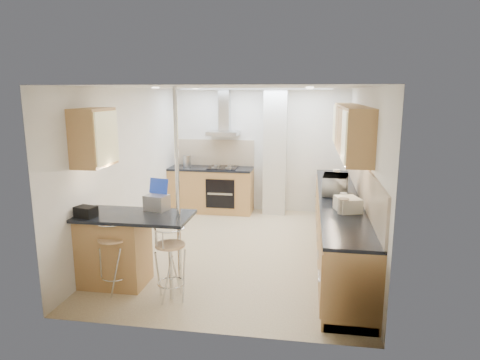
% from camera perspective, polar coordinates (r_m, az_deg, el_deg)
% --- Properties ---
extents(ground, '(4.80, 4.80, 0.00)m').
position_cam_1_polar(ground, '(6.81, 0.05, -9.26)').
color(ground, tan).
rests_on(ground, ground).
extents(room_shell, '(3.64, 4.84, 2.51)m').
position_cam_1_polar(room_shell, '(6.75, 3.28, 4.05)').
color(room_shell, white).
rests_on(room_shell, ground).
extents(right_counter, '(0.63, 4.40, 0.92)m').
position_cam_1_polar(right_counter, '(6.60, 13.08, -6.04)').
color(right_counter, tan).
rests_on(right_counter, ground).
extents(back_counter, '(1.70, 0.63, 0.92)m').
position_cam_1_polar(back_counter, '(8.83, -3.86, -1.26)').
color(back_counter, tan).
rests_on(back_counter, ground).
extents(peninsula, '(1.47, 0.72, 0.94)m').
position_cam_1_polar(peninsula, '(5.64, -13.91, -9.03)').
color(peninsula, tan).
rests_on(peninsula, ground).
extents(microwave, '(0.42, 0.57, 0.30)m').
position_cam_1_polar(microwave, '(6.56, 12.60, -0.64)').
color(microwave, silver).
rests_on(microwave, right_counter).
extents(laptop, '(0.33, 0.28, 0.20)m').
position_cam_1_polar(laptop, '(5.61, -11.05, -2.97)').
color(laptop, '#9FA1A7').
rests_on(laptop, peninsula).
extents(bag, '(0.28, 0.23, 0.13)m').
position_cam_1_polar(bag, '(5.54, -19.87, -4.00)').
color(bag, black).
rests_on(bag, peninsula).
extents(bar_stool_near, '(0.46, 0.46, 0.91)m').
position_cam_1_polar(bar_stool_near, '(5.53, -16.46, -9.77)').
color(bar_stool_near, tan).
rests_on(bar_stool_near, ground).
extents(bar_stool_end, '(0.52, 0.52, 0.91)m').
position_cam_1_polar(bar_stool_end, '(5.20, -9.23, -10.91)').
color(bar_stool_end, tan).
rests_on(bar_stool_end, ground).
extents(jar_a, '(0.14, 0.14, 0.20)m').
position_cam_1_polar(jar_a, '(7.59, 12.74, 0.64)').
color(jar_a, beige).
rests_on(jar_a, right_counter).
extents(jar_b, '(0.14, 0.14, 0.15)m').
position_cam_1_polar(jar_b, '(7.28, 12.57, -0.04)').
color(jar_b, beige).
rests_on(jar_b, right_counter).
extents(jar_c, '(0.16, 0.16, 0.19)m').
position_cam_1_polar(jar_c, '(5.58, 13.61, -3.39)').
color(jar_c, '#ACA08A').
rests_on(jar_c, right_counter).
extents(jar_d, '(0.13, 0.13, 0.13)m').
position_cam_1_polar(jar_d, '(6.18, 13.61, -2.25)').
color(jar_d, silver).
rests_on(jar_d, right_counter).
extents(bread_bin, '(0.36, 0.41, 0.18)m').
position_cam_1_polar(bread_bin, '(5.70, 14.17, -3.17)').
color(bread_bin, beige).
rests_on(bread_bin, right_counter).
extents(kettle, '(0.16, 0.16, 0.23)m').
position_cam_1_polar(kettle, '(8.92, -7.08, 2.56)').
color(kettle, '#ABAEB0').
rests_on(kettle, back_counter).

